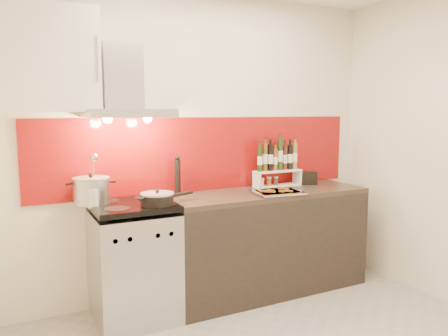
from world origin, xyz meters
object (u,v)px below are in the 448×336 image
stock_pot (91,190)px  pepper_mill (177,176)px  counter (266,241)px  range_stove (134,263)px  baking_tray (277,192)px  saute_pan (158,199)px

stock_pot → pepper_mill: (0.71, 0.07, 0.05)m
counter → pepper_mill: bearing=165.9°
range_stove → baking_tray: bearing=-6.8°
baking_tray → stock_pot: bearing=169.7°
counter → baking_tray: baking_tray is taller
counter → saute_pan: bearing=-171.9°
saute_pan → pepper_mill: pepper_mill is taller
stock_pot → pepper_mill: size_ratio=0.81×
range_stove → pepper_mill: (0.44, 0.20, 0.62)m
range_stove → stock_pot: 0.64m
stock_pot → baking_tray: size_ratio=0.61×
stock_pot → pepper_mill: bearing=5.7°
pepper_mill → baking_tray: size_ratio=0.74×
range_stove → baking_tray: 1.31m
pepper_mill → saute_pan: bearing=-129.8°
range_stove → counter: (1.20, 0.00, 0.01)m
range_stove → saute_pan: size_ratio=1.98×
counter → range_stove: bearing=-179.8°
range_stove → stock_pot: (-0.27, 0.12, 0.57)m
range_stove → counter: size_ratio=0.51×
baking_tray → counter: bearing=93.1°
range_stove → counter: range_stove is taller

